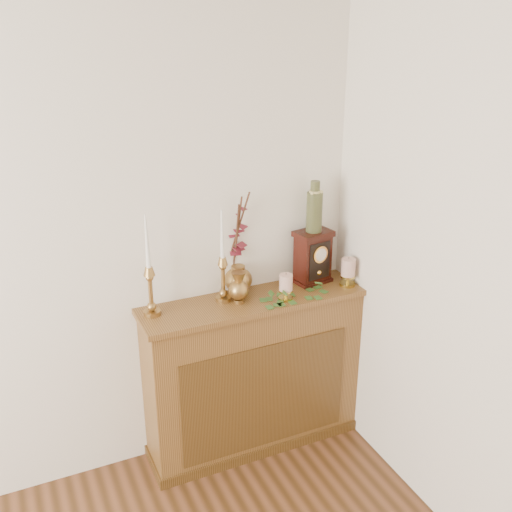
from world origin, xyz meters
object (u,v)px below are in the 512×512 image
bud_vase (239,288)px  mantel_clock (313,257)px  candlestick_left (150,283)px  ginger_jar (237,245)px  ceramic_vase (314,209)px  candlestick_center (223,272)px

bud_vase → mantel_clock: mantel_clock is taller
candlestick_left → mantel_clock: size_ratio=1.76×
bud_vase → candlestick_left: bearing=172.8°
ginger_jar → ceramic_vase: bearing=-11.8°
mantel_clock → bud_vase: bearing=179.2°
candlestick_center → bud_vase: size_ratio=2.88×
ceramic_vase → candlestick_center: bearing=-178.1°
candlestick_center → mantel_clock: candlestick_center is taller
candlestick_left → candlestick_center: (0.38, 0.00, -0.01)m
candlestick_left → candlestick_center: bearing=0.1°
candlestick_center → ceramic_vase: (0.54, 0.02, 0.26)m
ginger_jar → mantel_clock: size_ratio=1.89×
candlestick_left → ceramic_vase: size_ratio=1.88×
candlestick_left → bud_vase: bearing=-7.2°
candlestick_left → mantel_clock: candlestick_left is taller
bud_vase → mantel_clock: (0.48, 0.07, 0.06)m
candlestick_left → ginger_jar: ginger_jar is taller
candlestick_center → bud_vase: 0.12m
bud_vase → ginger_jar: bearing=69.0°
ginger_jar → mantel_clock: bearing=-12.1°
bud_vase → mantel_clock: size_ratio=0.58×
candlestick_left → ginger_jar: (0.51, 0.11, 0.08)m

